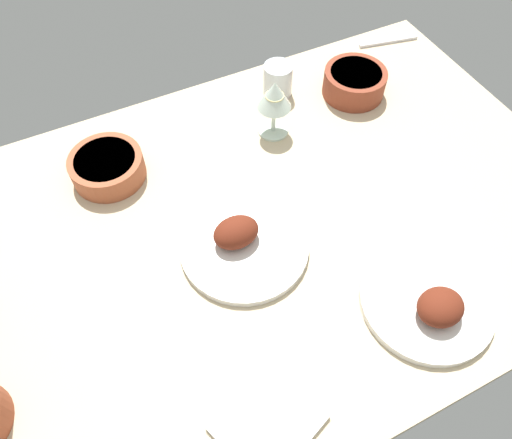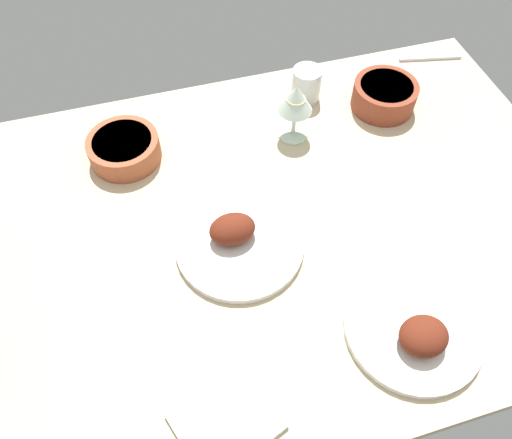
{
  "view_description": "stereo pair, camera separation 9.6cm",
  "coord_description": "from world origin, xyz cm",
  "px_view_note": "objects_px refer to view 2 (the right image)",
  "views": [
    {
      "loc": [
        -24.12,
        -49.23,
        84.43
      ],
      "look_at": [
        0.0,
        0.0,
        6.0
      ],
      "focal_mm": 33.89,
      "sensor_mm": 36.0,
      "label": 1
    },
    {
      "loc": [
        -15.21,
        -52.67,
        84.43
      ],
      "look_at": [
        0.0,
        0.0,
        6.0
      ],
      "focal_mm": 33.89,
      "sensor_mm": 36.0,
      "label": 2
    }
  ],
  "objects_px": {
    "wine_glass": "(296,101)",
    "fork_loose": "(430,58)",
    "bowl_pasta": "(124,148)",
    "folded_napkin": "(226,421)",
    "plate_far_side": "(415,329)",
    "water_tumbler": "(306,84)",
    "bowl_soup": "(384,95)",
    "plate_near_viewer": "(238,240)"
  },
  "relations": [
    {
      "from": "bowl_soup",
      "to": "water_tumbler",
      "type": "height_order",
      "value": "water_tumbler"
    },
    {
      "from": "bowl_soup",
      "to": "plate_near_viewer",
      "type": "bearing_deg",
      "value": -146.63
    },
    {
      "from": "water_tumbler",
      "to": "fork_loose",
      "type": "xyz_separation_m",
      "value": [
        0.37,
        0.05,
        -0.04
      ]
    },
    {
      "from": "plate_far_side",
      "to": "bowl_pasta",
      "type": "xyz_separation_m",
      "value": [
        -0.43,
        0.55,
        0.01
      ]
    },
    {
      "from": "bowl_pasta",
      "to": "fork_loose",
      "type": "relative_size",
      "value": 0.93
    },
    {
      "from": "wine_glass",
      "to": "folded_napkin",
      "type": "bearing_deg",
      "value": -117.95
    },
    {
      "from": "plate_far_side",
      "to": "bowl_pasta",
      "type": "bearing_deg",
      "value": 127.68
    },
    {
      "from": "plate_near_viewer",
      "to": "wine_glass",
      "type": "height_order",
      "value": "wine_glass"
    },
    {
      "from": "plate_far_side",
      "to": "wine_glass",
      "type": "relative_size",
      "value": 1.72
    },
    {
      "from": "bowl_soup",
      "to": "bowl_pasta",
      "type": "height_order",
      "value": "bowl_soup"
    },
    {
      "from": "bowl_soup",
      "to": "wine_glass",
      "type": "height_order",
      "value": "wine_glass"
    },
    {
      "from": "plate_near_viewer",
      "to": "plate_far_side",
      "type": "bearing_deg",
      "value": -46.56
    },
    {
      "from": "wine_glass",
      "to": "fork_loose",
      "type": "height_order",
      "value": "wine_glass"
    },
    {
      "from": "wine_glass",
      "to": "plate_near_viewer",
      "type": "bearing_deg",
      "value": -127.88
    },
    {
      "from": "plate_near_viewer",
      "to": "folded_napkin",
      "type": "relative_size",
      "value": 1.7
    },
    {
      "from": "plate_far_side",
      "to": "bowl_soup",
      "type": "distance_m",
      "value": 0.58
    },
    {
      "from": "plate_near_viewer",
      "to": "bowl_pasta",
      "type": "bearing_deg",
      "value": 121.65
    },
    {
      "from": "bowl_soup",
      "to": "wine_glass",
      "type": "relative_size",
      "value": 1.08
    },
    {
      "from": "bowl_soup",
      "to": "folded_napkin",
      "type": "xyz_separation_m",
      "value": [
        -0.54,
        -0.6,
        -0.03
      ]
    },
    {
      "from": "plate_near_viewer",
      "to": "wine_glass",
      "type": "bearing_deg",
      "value": 52.12
    },
    {
      "from": "wine_glass",
      "to": "fork_loose",
      "type": "relative_size",
      "value": 0.84
    },
    {
      "from": "wine_glass",
      "to": "water_tumbler",
      "type": "height_order",
      "value": "wine_glass"
    },
    {
      "from": "folded_napkin",
      "to": "wine_glass",
      "type": "bearing_deg",
      "value": 62.05
    },
    {
      "from": "bowl_pasta",
      "to": "wine_glass",
      "type": "xyz_separation_m",
      "value": [
        0.38,
        -0.04,
        0.07
      ]
    },
    {
      "from": "plate_far_side",
      "to": "bowl_pasta",
      "type": "height_order",
      "value": "plate_far_side"
    },
    {
      "from": "plate_far_side",
      "to": "fork_loose",
      "type": "xyz_separation_m",
      "value": [
        0.39,
        0.68,
        -0.01
      ]
    },
    {
      "from": "bowl_soup",
      "to": "fork_loose",
      "type": "height_order",
      "value": "bowl_soup"
    },
    {
      "from": "plate_far_side",
      "to": "water_tumbler",
      "type": "bearing_deg",
      "value": 87.99
    },
    {
      "from": "plate_far_side",
      "to": "bowl_soup",
      "type": "height_order",
      "value": "plate_far_side"
    },
    {
      "from": "bowl_soup",
      "to": "folded_napkin",
      "type": "height_order",
      "value": "bowl_soup"
    },
    {
      "from": "plate_near_viewer",
      "to": "water_tumbler",
      "type": "distance_m",
      "value": 0.46
    },
    {
      "from": "bowl_soup",
      "to": "water_tumbler",
      "type": "bearing_deg",
      "value": 154.62
    },
    {
      "from": "fork_loose",
      "to": "plate_far_side",
      "type": "bearing_deg",
      "value": 71.84
    },
    {
      "from": "bowl_pasta",
      "to": "folded_napkin",
      "type": "xyz_separation_m",
      "value": [
        0.08,
        -0.6,
        -0.02
      ]
    },
    {
      "from": "plate_far_side",
      "to": "bowl_pasta",
      "type": "distance_m",
      "value": 0.7
    },
    {
      "from": "plate_far_side",
      "to": "bowl_soup",
      "type": "relative_size",
      "value": 1.6
    },
    {
      "from": "folded_napkin",
      "to": "plate_far_side",
      "type": "bearing_deg",
      "value": 8.42
    },
    {
      "from": "plate_near_viewer",
      "to": "folded_napkin",
      "type": "xyz_separation_m",
      "value": [
        -0.1,
        -0.31,
        -0.01
      ]
    },
    {
      "from": "bowl_pasta",
      "to": "wine_glass",
      "type": "relative_size",
      "value": 1.12
    },
    {
      "from": "bowl_pasta",
      "to": "bowl_soup",
      "type": "bearing_deg",
      "value": -0.34
    },
    {
      "from": "bowl_soup",
      "to": "fork_loose",
      "type": "relative_size",
      "value": 0.9
    },
    {
      "from": "folded_napkin",
      "to": "bowl_pasta",
      "type": "bearing_deg",
      "value": 97.33
    }
  ]
}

